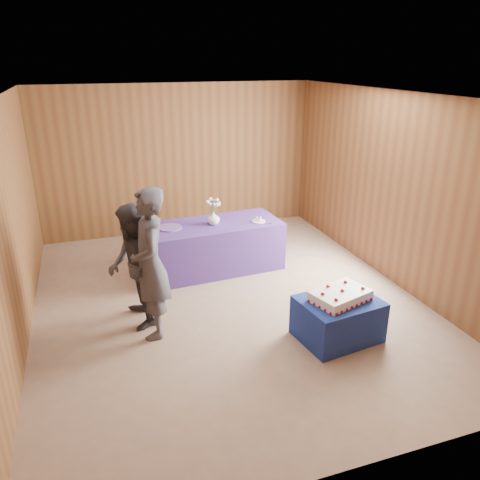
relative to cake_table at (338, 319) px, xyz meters
name	(u,v)px	position (x,y,z in m)	size (l,w,h in m)	color
ground	(227,301)	(-0.97, 1.26, -0.25)	(6.00, 6.00, 0.00)	gray
room_shell	(226,171)	(-0.97, 1.26, 1.55)	(5.04, 6.04, 2.72)	brown
cake_table	(338,319)	(0.00, 0.00, 0.00)	(0.90, 0.70, 0.50)	navy
serving_table	(215,246)	(-0.83, 2.34, 0.12)	(2.00, 0.90, 0.75)	#473188
sheet_cake	(340,296)	(0.00, 0.00, 0.31)	(0.78, 0.64, 0.16)	white
vase	(213,218)	(-0.86, 2.30, 0.60)	(0.19, 0.19, 0.20)	white
flower_spray	(213,203)	(-0.86, 2.30, 0.84)	(0.23, 0.23, 0.17)	#28642D
platter	(170,228)	(-1.52, 2.34, 0.51)	(0.36, 0.36, 0.02)	#6E51A3
plate	(259,221)	(-0.17, 2.19, 0.51)	(0.21, 0.21, 0.01)	silver
cake_slice	(259,219)	(-0.17, 2.19, 0.54)	(0.09, 0.09, 0.08)	white
knife	(264,224)	(-0.14, 2.08, 0.50)	(0.26, 0.02, 0.00)	#B4B3B8
guest_left	(150,264)	(-2.03, 0.80, 0.65)	(0.66, 0.43, 1.80)	#3B3A45
guest_right	(134,267)	(-2.20, 1.07, 0.52)	(0.75, 0.59, 1.54)	#34343F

